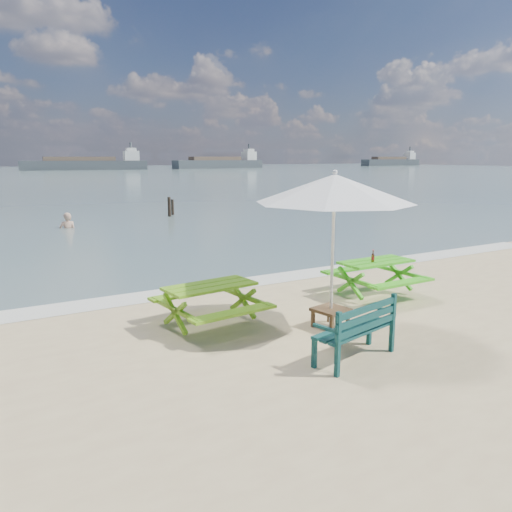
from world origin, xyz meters
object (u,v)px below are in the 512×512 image
picnic_table_left (210,306)px  side_table (331,317)px  patio_umbrella (334,189)px  swimmer (68,234)px  picnic_table_right (375,279)px  beer_bottle (373,258)px  park_bench (354,342)px

picnic_table_left → side_table: size_ratio=3.05×
patio_umbrella → swimmer: patio_umbrella is taller
side_table → patio_umbrella: (0.00, 0.00, 2.27)m
picnic_table_left → picnic_table_right: picnic_table_right is taller
picnic_table_right → side_table: size_ratio=2.86×
side_table → beer_bottle: 2.38m
park_bench → swimmer: park_bench is taller
picnic_table_left → park_bench: bearing=-63.2°
park_bench → side_table: park_bench is taller
park_bench → beer_bottle: 3.57m
park_bench → swimmer: size_ratio=0.81×
beer_bottle → picnic_table_left: bearing=179.4°
beer_bottle → park_bench: bearing=-137.1°
picnic_table_right → beer_bottle: size_ratio=6.97×
park_bench → swimmer: (-1.16, 16.91, -0.54)m
picnic_table_left → park_bench: park_bench is taller
picnic_table_left → swimmer: 14.49m
picnic_table_right → swimmer: picnic_table_right is taller
side_table → beer_bottle: beer_bottle is taller
swimmer → beer_bottle: bearing=-75.5°
picnic_table_right → side_table: bearing=-151.7°
patio_umbrella → swimmer: size_ratio=1.71×
park_bench → beer_bottle: size_ratio=5.81×
park_bench → swimmer: bearing=93.9°
picnic_table_left → swimmer: picnic_table_left is taller
picnic_table_left → swimmer: size_ratio=1.04×
picnic_table_left → side_table: 2.15m
patio_umbrella → beer_bottle: size_ratio=12.19×
patio_umbrella → picnic_table_right: bearing=28.3°
side_table → patio_umbrella: 2.27m
picnic_table_left → beer_bottle: 3.84m
side_table → beer_bottle: size_ratio=2.44×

